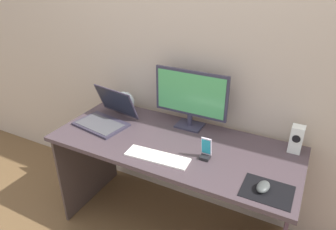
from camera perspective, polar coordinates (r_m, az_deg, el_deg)
The scene contains 11 objects.
ground_plane at distance 2.43m, azimuth 0.90°, elevation -20.03°, with size 8.00×8.00×0.00m, color brown.
wall_back at distance 2.07m, azimuth 6.06°, elevation 12.21°, with size 6.00×0.04×2.50m, color #BFB19F.
desk at distance 2.03m, azimuth 1.02°, elevation -8.55°, with size 1.56×0.67×0.74m.
monitor at distance 2.03m, azimuth 4.23°, elevation 3.40°, with size 0.51×0.14×0.40m.
speaker_right at distance 1.97m, azimuth 22.77°, elevation -4.15°, with size 0.07×0.07×0.17m.
laptop at distance 2.20m, azimuth -11.45°, elevation -0.28°, with size 0.39×0.37×0.23m.
fishbowl at distance 2.33m, azimuth -8.21°, elevation 2.40°, with size 0.16×0.16×0.16m, color silver.
keyboard_external at distance 1.81m, azimuth -2.01°, elevation -7.81°, with size 0.38×0.12×0.01m, color white.
mousepad at distance 1.65m, azimuth 17.96°, elevation -13.31°, with size 0.25×0.20×0.00m, color black.
mouse at distance 1.64m, azimuth 17.29°, elevation -12.63°, with size 0.06×0.10×0.04m, color #434948.
phone_in_dock at distance 1.79m, azimuth 7.03°, elevation -6.73°, with size 0.06×0.05×0.14m.
Camera 1 is at (0.73, -1.48, 1.78)m, focal length 32.76 mm.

